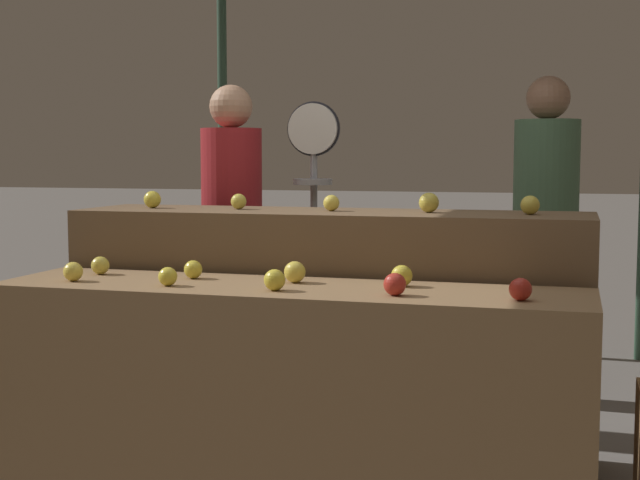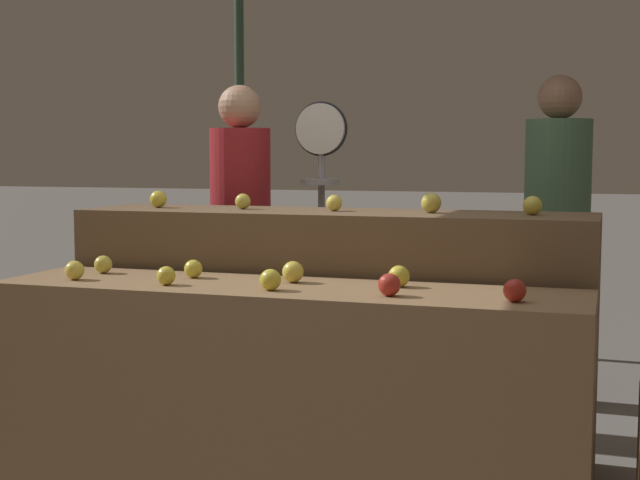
% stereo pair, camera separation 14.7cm
% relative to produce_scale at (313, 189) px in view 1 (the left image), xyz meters
% --- Properties ---
extents(display_counter_front, '(2.27, 0.55, 0.86)m').
position_rel_produce_scale_xyz_m(display_counter_front, '(0.25, -1.20, -0.75)').
color(display_counter_front, olive).
rests_on(display_counter_front, ground_plane).
extents(display_counter_back, '(2.27, 0.55, 1.11)m').
position_rel_produce_scale_xyz_m(display_counter_back, '(0.25, -0.60, -0.63)').
color(display_counter_back, brown).
rests_on(display_counter_back, ground_plane).
extents(apple_front_0, '(0.08, 0.08, 0.08)m').
position_rel_produce_scale_xyz_m(apple_front_0, '(-0.60, -1.31, -0.28)').
color(apple_front_0, yellow).
rests_on(apple_front_0, display_counter_front).
extents(apple_front_1, '(0.07, 0.07, 0.07)m').
position_rel_produce_scale_xyz_m(apple_front_1, '(-0.19, -1.32, -0.29)').
color(apple_front_1, gold).
rests_on(apple_front_1, display_counter_front).
extents(apple_front_2, '(0.08, 0.08, 0.08)m').
position_rel_produce_scale_xyz_m(apple_front_2, '(0.24, -1.32, -0.28)').
color(apple_front_2, gold).
rests_on(apple_front_2, display_counter_front).
extents(apple_front_3, '(0.08, 0.08, 0.08)m').
position_rel_produce_scale_xyz_m(apple_front_3, '(0.69, -1.31, -0.28)').
color(apple_front_3, '#B72D23').
rests_on(apple_front_3, display_counter_front).
extents(apple_front_4, '(0.08, 0.08, 0.08)m').
position_rel_produce_scale_xyz_m(apple_front_4, '(1.12, -1.30, -0.28)').
color(apple_front_4, '#AD281E').
rests_on(apple_front_4, display_counter_front).
extents(apple_front_5, '(0.08, 0.08, 0.08)m').
position_rel_produce_scale_xyz_m(apple_front_5, '(-0.60, -1.10, -0.28)').
color(apple_front_5, gold).
rests_on(apple_front_5, display_counter_front).
extents(apple_front_6, '(0.07, 0.07, 0.07)m').
position_rel_produce_scale_xyz_m(apple_front_6, '(-0.18, -1.11, -0.29)').
color(apple_front_6, gold).
rests_on(apple_front_6, display_counter_front).
extents(apple_front_7, '(0.08, 0.08, 0.08)m').
position_rel_produce_scale_xyz_m(apple_front_7, '(0.25, -1.11, -0.28)').
color(apple_front_7, yellow).
rests_on(apple_front_7, display_counter_front).
extents(apple_front_8, '(0.08, 0.08, 0.08)m').
position_rel_produce_scale_xyz_m(apple_front_8, '(0.67, -1.09, -0.28)').
color(apple_front_8, gold).
rests_on(apple_front_8, display_counter_front).
extents(apple_back_0, '(0.08, 0.08, 0.08)m').
position_rel_produce_scale_xyz_m(apple_back_0, '(-0.60, -0.61, -0.03)').
color(apple_back_0, gold).
rests_on(apple_back_0, display_counter_back).
extents(apple_back_1, '(0.07, 0.07, 0.07)m').
position_rel_produce_scale_xyz_m(apple_back_1, '(-0.18, -0.59, -0.04)').
color(apple_back_1, gold).
rests_on(apple_back_1, display_counter_back).
extents(apple_back_2, '(0.07, 0.07, 0.07)m').
position_rel_produce_scale_xyz_m(apple_back_2, '(0.26, -0.60, -0.04)').
color(apple_back_2, yellow).
rests_on(apple_back_2, display_counter_back).
extents(apple_back_3, '(0.09, 0.09, 0.09)m').
position_rel_produce_scale_xyz_m(apple_back_3, '(0.69, -0.60, -0.03)').
color(apple_back_3, gold).
rests_on(apple_back_3, display_counter_back).
extents(apple_back_4, '(0.08, 0.08, 0.08)m').
position_rel_produce_scale_xyz_m(apple_back_4, '(1.11, -0.61, -0.03)').
color(apple_back_4, gold).
rests_on(apple_back_4, display_counter_back).
extents(produce_scale, '(0.28, 0.20, 1.63)m').
position_rel_produce_scale_xyz_m(produce_scale, '(0.00, 0.00, 0.00)').
color(produce_scale, '#99999E').
rests_on(produce_scale, ground_plane).
extents(person_vendor_at_scale, '(0.41, 0.41, 1.72)m').
position_rel_produce_scale_xyz_m(person_vendor_at_scale, '(-0.45, -0.00, -0.17)').
color(person_vendor_at_scale, '#2D2D38').
rests_on(person_vendor_at_scale, ground_plane).
extents(person_customer_left, '(0.46, 0.46, 1.78)m').
position_rel_produce_scale_xyz_m(person_customer_left, '(1.14, 0.60, -0.15)').
color(person_customer_left, '#2D2D38').
rests_on(person_customer_left, ground_plane).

